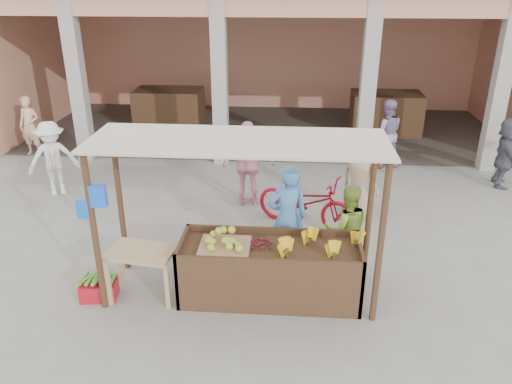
# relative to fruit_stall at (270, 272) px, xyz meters

# --- Properties ---
(ground) EXTENTS (60.00, 60.00, 0.00)m
(ground) POSITION_rel_fruit_stall_xyz_m (-0.50, 0.00, -0.40)
(ground) COLOR slate
(ground) RESTS_ON ground
(market_building) EXTENTS (14.40, 6.40, 4.20)m
(market_building) POSITION_rel_fruit_stall_xyz_m (-0.45, 8.93, 2.30)
(market_building) COLOR tan
(market_building) RESTS_ON ground
(fruit_stall) EXTENTS (2.60, 0.95, 0.80)m
(fruit_stall) POSITION_rel_fruit_stall_xyz_m (0.00, 0.00, 0.00)
(fruit_stall) COLOR #503420
(fruit_stall) RESTS_ON ground
(stall_awning) EXTENTS (4.09, 1.35, 2.39)m
(stall_awning) POSITION_rel_fruit_stall_xyz_m (-0.51, 0.06, 1.58)
(stall_awning) COLOR #503420
(stall_awning) RESTS_ON ground
(banana_heap) EXTENTS (1.11, 0.60, 0.20)m
(banana_heap) POSITION_rel_fruit_stall_xyz_m (0.70, -0.01, 0.50)
(banana_heap) COLOR yellow
(banana_heap) RESTS_ON fruit_stall
(melon_tray) EXTENTS (0.72, 0.62, 0.19)m
(melon_tray) POSITION_rel_fruit_stall_xyz_m (-0.64, -0.06, 0.49)
(melon_tray) COLOR #A47A54
(melon_tray) RESTS_ON fruit_stall
(berry_heap) EXTENTS (0.40, 0.33, 0.13)m
(berry_heap) POSITION_rel_fruit_stall_xyz_m (-0.14, 0.05, 0.46)
(berry_heap) COLOR maroon
(berry_heap) RESTS_ON fruit_stall
(side_table) EXTENTS (1.03, 0.76, 0.77)m
(side_table) POSITION_rel_fruit_stall_xyz_m (-1.85, -0.14, 0.23)
(side_table) COLOR tan
(side_table) RESTS_ON ground
(papaya_pile) EXTENTS (0.70, 0.40, 0.20)m
(papaya_pile) POSITION_rel_fruit_stall_xyz_m (-1.85, -0.14, 0.47)
(papaya_pile) COLOR #508B2D
(papaya_pile) RESTS_ON side_table
(red_crate) EXTENTS (0.56, 0.44, 0.27)m
(red_crate) POSITION_rel_fruit_stall_xyz_m (-2.50, -0.24, -0.27)
(red_crate) COLOR #B61320
(red_crate) RESTS_ON ground
(plantain_bundle) EXTENTS (0.43, 0.30, 0.09)m
(plantain_bundle) POSITION_rel_fruit_stall_xyz_m (-2.50, -0.24, -0.09)
(plantain_bundle) COLOR #5A9837
(plantain_bundle) RESTS_ON red_crate
(produce_sacks) EXTENTS (0.91, 0.68, 0.55)m
(produce_sacks) POSITION_rel_fruit_stall_xyz_m (2.34, 5.27, -0.12)
(produce_sacks) COLOR maroon
(produce_sacks) RESTS_ON ground
(vendor_blue) EXTENTS (0.83, 0.70, 1.89)m
(vendor_blue) POSITION_rel_fruit_stall_xyz_m (0.23, 0.80, 0.55)
(vendor_blue) COLOR #518CD5
(vendor_blue) RESTS_ON ground
(vendor_green) EXTENTS (0.79, 0.51, 1.56)m
(vendor_green) POSITION_rel_fruit_stall_xyz_m (1.16, 0.78, 0.38)
(vendor_green) COLOR #8EB23C
(vendor_green) RESTS_ON ground
(motorcycle) EXTENTS (1.48, 2.14, 1.06)m
(motorcycle) POSITION_rel_fruit_stall_xyz_m (0.56, 2.27, 0.13)
(motorcycle) COLOR maroon
(motorcycle) RESTS_ON ground
(shopper_a) EXTENTS (1.24, 1.03, 1.74)m
(shopper_a) POSITION_rel_fruit_stall_xyz_m (-4.78, 3.41, 0.47)
(shopper_a) COLOR white
(shopper_a) RESTS_ON ground
(shopper_b) EXTENTS (1.14, 0.66, 1.88)m
(shopper_b) POSITION_rel_fruit_stall_xyz_m (-0.59, 3.19, 0.54)
(shopper_b) COLOR pink
(shopper_b) RESTS_ON ground
(shopper_c) EXTENTS (1.01, 0.97, 1.77)m
(shopper_c) POSITION_rel_fruit_stall_xyz_m (1.59, 2.81, 0.48)
(shopper_c) COLOR #A18168
(shopper_c) RESTS_ON ground
(shopper_d) EXTENTS (0.90, 1.61, 1.64)m
(shopper_d) POSITION_rel_fruit_stall_xyz_m (4.97, 4.60, 0.42)
(shopper_d) COLOR #545460
(shopper_d) RESTS_ON ground
(shopper_e) EXTENTS (0.66, 0.53, 1.62)m
(shopper_e) POSITION_rel_fruit_stall_xyz_m (-6.50, 5.80, 0.41)
(shopper_e) COLOR #DEAC81
(shopper_e) RESTS_ON ground
(shopper_f) EXTENTS (0.93, 0.57, 1.83)m
(shopper_f) POSITION_rel_fruit_stall_xyz_m (2.53, 5.68, 0.51)
(shopper_f) COLOR #967AA1
(shopper_f) RESTS_ON ground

